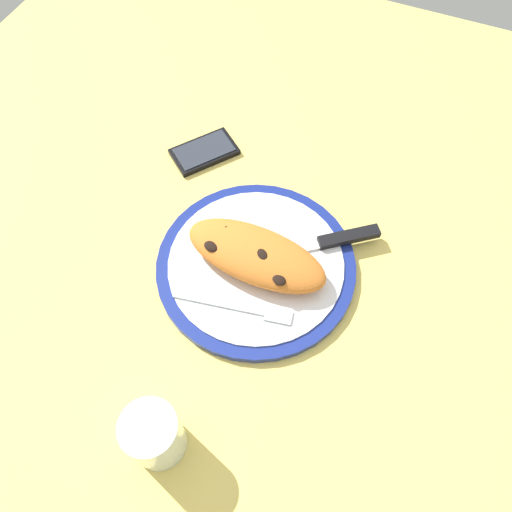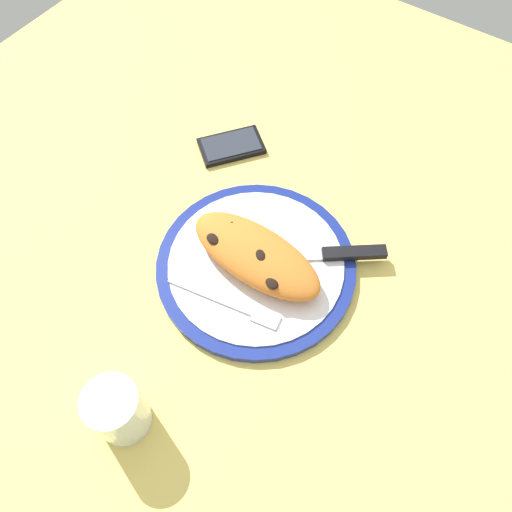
{
  "view_description": "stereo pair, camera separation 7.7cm",
  "coord_description": "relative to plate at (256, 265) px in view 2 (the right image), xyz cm",
  "views": [
    {
      "loc": [
        15.31,
        -35.83,
        69.86
      ],
      "look_at": [
        0.0,
        0.0,
        3.68
      ],
      "focal_mm": 35.88,
      "sensor_mm": 36.0,
      "label": 1
    },
    {
      "loc": [
        22.03,
        -32.14,
        69.86
      ],
      "look_at": [
        0.0,
        0.0,
        3.68
      ],
      "focal_mm": 35.88,
      "sensor_mm": 36.0,
      "label": 2
    }
  ],
  "objects": [
    {
      "name": "fork",
      "position": [
        1.34,
        -7.95,
        1.07
      ],
      "size": [
        17.83,
        4.77,
        0.4
      ],
      "color": "silver",
      "rests_on": "plate"
    },
    {
      "name": "calzone",
      "position": [
        -0.25,
        -0.44,
        3.23
      ],
      "size": [
        22.74,
        10.51,
        4.77
      ],
      "color": "orange",
      "rests_on": "plate"
    },
    {
      "name": "smartphone",
      "position": [
        -17.77,
        18.01,
        -0.25
      ],
      "size": [
        12.1,
        12.95,
        1.16
      ],
      "color": "black",
      "rests_on": "ground_plane"
    },
    {
      "name": "water_glass",
      "position": [
        -1.2,
        -28.96,
        3.39
      ],
      "size": [
        7.04,
        7.04,
        9.65
      ],
      "color": "silver",
      "rests_on": "ground_plane"
    },
    {
      "name": "ground_plane",
      "position": [
        0.0,
        0.0,
        -2.31
      ],
      "size": [
        150.0,
        150.0,
        3.0
      ],
      "primitive_type": "cube",
      "color": "#EACC60"
    },
    {
      "name": "plate",
      "position": [
        0.0,
        0.0,
        0.0
      ],
      "size": [
        30.91,
        30.91,
        1.68
      ],
      "color": "navy",
      "rests_on": "ground_plane"
    },
    {
      "name": "knife",
      "position": [
        9.32,
        7.89,
        1.36
      ],
      "size": [
        19.48,
        15.44,
        1.2
      ],
      "color": "silver",
      "rests_on": "plate"
    }
  ]
}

